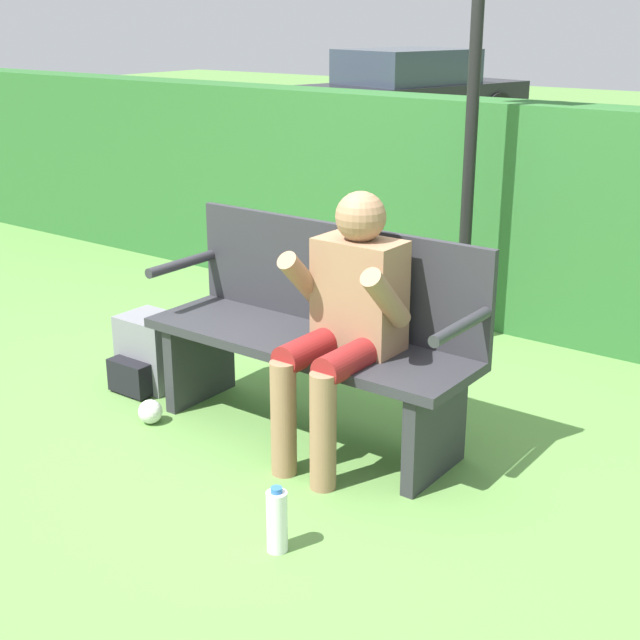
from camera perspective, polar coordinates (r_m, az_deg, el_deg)
name	(u,v)px	position (r m, az deg, el deg)	size (l,w,h in m)	color
ground_plane	(307,434)	(4.20, -0.84, -7.29)	(40.00, 40.00, 0.00)	#5B8942
hedge_back	(503,216)	(5.59, 11.62, 6.53)	(12.00, 0.35, 1.37)	#2D662D
park_bench	(316,333)	(4.06, -0.27, -0.86)	(1.59, 0.49, 0.96)	#2D2D33
person_seated	(346,314)	(3.77, 1.65, 0.40)	(0.51, 0.57, 1.17)	#997051
backpack	(151,353)	(4.74, -10.80, -2.10)	(0.32, 0.34, 0.38)	slate
water_bottle	(277,521)	(3.31, -2.77, -12.71)	(0.08, 0.08, 0.26)	white
signpost	(473,92)	(5.07, 9.74, 14.20)	(0.43, 0.09, 2.50)	black
parked_car	(406,95)	(14.38, 5.51, 14.13)	(2.61, 4.22, 1.33)	black
litter_crumple	(150,412)	(4.36, -10.80, -5.78)	(0.12, 0.12, 0.12)	silver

